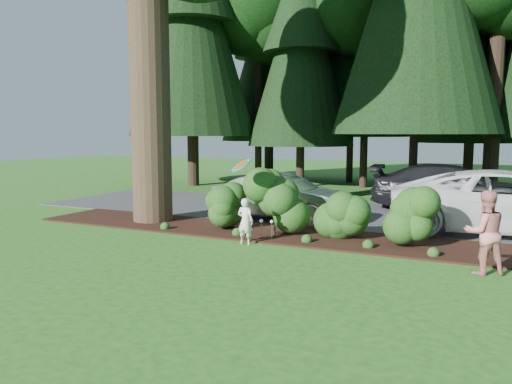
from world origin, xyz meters
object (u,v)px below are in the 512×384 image
(car_dark_suv, at_px, (452,188))
(child, at_px, (245,221))
(car_white_suv, at_px, (510,202))
(car_silver_wagon, at_px, (282,197))
(frisbee, at_px, (241,165))
(adult, at_px, (485,232))

(car_dark_suv, relative_size, child, 4.80)
(car_white_suv, relative_size, car_dark_suv, 1.11)
(child, bearing_deg, car_silver_wagon, -79.73)
(frisbee, bearing_deg, adult, -4.73)
(child, bearing_deg, frisbee, -36.95)
(car_dark_suv, bearing_deg, car_silver_wagon, 126.76)
(car_dark_suv, distance_m, frisbee, 9.13)
(car_silver_wagon, bearing_deg, car_white_suv, -83.50)
(car_white_suv, height_order, child, car_white_suv)
(car_white_suv, distance_m, child, 7.43)
(car_dark_suv, distance_m, adult, 8.43)
(child, xyz_separation_m, frisbee, (-0.20, 0.16, 1.41))
(car_white_suv, xyz_separation_m, car_dark_suv, (-1.79, 3.77, -0.05))
(child, distance_m, frisbee, 1.43)
(car_dark_suv, relative_size, adult, 3.36)
(child, relative_size, frisbee, 1.91)
(car_silver_wagon, relative_size, car_white_suv, 0.70)
(child, relative_size, adult, 0.70)
(car_silver_wagon, distance_m, adult, 7.18)
(car_white_suv, height_order, frisbee, frisbee)
(car_white_suv, relative_size, child, 5.33)
(child, distance_m, adult, 5.55)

